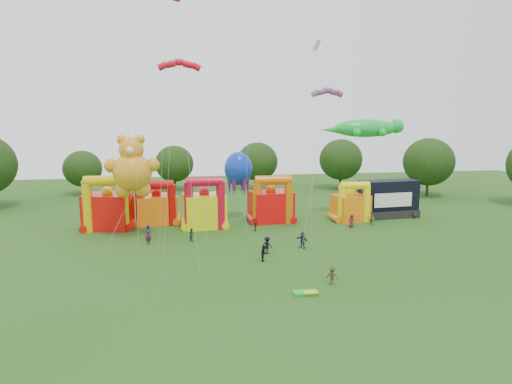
{
  "coord_description": "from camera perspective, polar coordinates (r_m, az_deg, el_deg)",
  "views": [
    {
      "loc": [
        -6.57,
        -34.05,
        14.73
      ],
      "look_at": [
        1.7,
        18.0,
        5.99
      ],
      "focal_mm": 32.0,
      "sensor_mm": 36.0,
      "label": 1
    }
  ],
  "objects": [
    {
      "name": "spectator_6",
      "position": [
        62.63,
        11.86,
        -3.55
      ],
      "size": [
        0.97,
        0.73,
        1.8
      ],
      "primitive_type": "imported",
      "rotation": [
        0.0,
        0.0,
        6.09
      ],
      "color": "maroon",
      "rests_on": "ground"
    },
    {
      "name": "folded_kite_bundle",
      "position": [
        39.36,
        6.25,
        -12.4
      ],
      "size": [
        2.01,
        1.12,
        0.31
      ],
      "color": "green",
      "rests_on": "ground"
    },
    {
      "name": "bouncy_castle_0",
      "position": [
        63.2,
        -18.05,
        -1.98
      ],
      "size": [
        6.46,
        5.54,
        7.31
      ],
      "color": "red",
      "rests_on": "ground"
    },
    {
      "name": "stage_trailer",
      "position": [
        70.16,
        16.2,
        -0.88
      ],
      "size": [
        8.96,
        4.06,
        5.5
      ],
      "color": "black",
      "rests_on": "ground"
    },
    {
      "name": "octopus_kite",
      "position": [
        65.59,
        -2.15,
        1.96
      ],
      "size": [
        4.04,
        7.45,
        9.84
      ],
      "color": "#0C33BE",
      "rests_on": "ground"
    },
    {
      "name": "diamond_kites",
      "position": [
        49.6,
        -4.63,
        11.54
      ],
      "size": [
        17.92,
        19.49,
        39.42
      ],
      "color": "red",
      "rests_on": "ground"
    },
    {
      "name": "spectator_8",
      "position": [
        47.35,
        1.0,
        -7.68
      ],
      "size": [
        0.79,
        0.92,
        1.62
      ],
      "primitive_type": "imported",
      "rotation": [
        0.0,
        0.0,
        1.31
      ],
      "color": "black",
      "rests_on": "ground"
    },
    {
      "name": "bouncy_castle_1",
      "position": [
        64.68,
        -12.32,
        -1.83
      ],
      "size": [
        5.95,
        5.03,
        6.24
      ],
      "color": "orange",
      "rests_on": "ground"
    },
    {
      "name": "ground",
      "position": [
        37.68,
        1.79,
        -13.6
      ],
      "size": [
        160.0,
        160.0,
        0.0
      ],
      "primitive_type": "plane",
      "color": "#214A15",
      "rests_on": "ground"
    },
    {
      "name": "spectator_7",
      "position": [
        64.71,
        14.26,
        -3.18
      ],
      "size": [
        0.81,
        0.79,
        1.89
      ],
      "primitive_type": "imported",
      "rotation": [
        0.0,
        0.0,
        0.72
      ],
      "color": "#163821",
      "rests_on": "ground"
    },
    {
      "name": "spectator_5",
      "position": [
        52.07,
        5.81,
        -5.99
      ],
      "size": [
        1.42,
        1.77,
        1.89
      ],
      "primitive_type": "imported",
      "rotation": [
        0.0,
        0.0,
        5.29
      ],
      "color": "#23273A",
      "rests_on": "ground"
    },
    {
      "name": "gecko_kite",
      "position": [
        67.91,
        13.34,
        3.78
      ],
      "size": [
        12.85,
        8.03,
        14.48
      ],
      "color": "green",
      "rests_on": "ground"
    },
    {
      "name": "spectator_9",
      "position": [
        41.64,
        9.49,
        -10.29
      ],
      "size": [
        1.17,
        0.96,
        1.57
      ],
      "primitive_type": "imported",
      "rotation": [
        0.0,
        0.0,
        2.7
      ],
      "color": "#372D16",
      "rests_on": "ground"
    },
    {
      "name": "tree_ring",
      "position": [
        36.1,
        -0.25,
        -4.16
      ],
      "size": [
        126.55,
        128.68,
        12.07
      ],
      "color": "#352314",
      "rests_on": "ground"
    },
    {
      "name": "spectator_4",
      "position": [
        59.53,
        -0.09,
        -4.15
      ],
      "size": [
        0.74,
        0.98,
        1.54
      ],
      "primitive_type": "imported",
      "rotation": [
        0.0,
        0.0,
        4.25
      ],
      "color": "#373116",
      "rests_on": "ground"
    },
    {
      "name": "spectator_0",
      "position": [
        56.89,
        -13.33,
        -4.91
      ],
      "size": [
        1.0,
        0.78,
        1.81
      ],
      "primitive_type": "imported",
      "rotation": [
        0.0,
        0.0,
        0.26
      ],
      "color": "#2C2842",
      "rests_on": "ground"
    },
    {
      "name": "spectator_3",
      "position": [
        49.81,
        1.41,
        -6.66
      ],
      "size": [
        1.4,
        1.25,
        1.88
      ],
      "primitive_type": "imported",
      "rotation": [
        0.0,
        0.0,
        2.55
      ],
      "color": "black",
      "rests_on": "ground"
    },
    {
      "name": "bouncy_castle_4",
      "position": [
        66.49,
        11.82,
        -1.64
      ],
      "size": [
        5.38,
        4.68,
        5.78
      ],
      "color": "orange",
      "rests_on": "ground"
    },
    {
      "name": "parafoil_kites",
      "position": [
        50.72,
        1.81,
        4.0
      ],
      "size": [
        26.59,
        15.21,
        31.59
      ],
      "color": "red",
      "rests_on": "ground"
    },
    {
      "name": "spectator_1",
      "position": [
        54.67,
        -13.3,
        -5.61
      ],
      "size": [
        0.69,
        0.65,
        1.59
      ],
      "primitive_type": "imported",
      "rotation": [
        0.0,
        0.0,
        0.62
      ],
      "color": "#501623",
      "rests_on": "ground"
    },
    {
      "name": "spectator_2",
      "position": [
        55.17,
        -8.05,
        -5.31
      ],
      "size": [
        0.93,
        0.98,
        1.59
      ],
      "primitive_type": "imported",
      "rotation": [
        0.0,
        0.0,
        2.16
      ],
      "color": "#183E2A",
      "rests_on": "ground"
    },
    {
      "name": "bouncy_castle_2",
      "position": [
        61.23,
        -6.45,
        -2.03
      ],
      "size": [
        5.81,
        4.89,
        6.99
      ],
      "color": "yellow",
      "rests_on": "ground"
    },
    {
      "name": "bouncy_castle_3",
      "position": [
        64.44,
        1.91,
        -1.48
      ],
      "size": [
        6.3,
        5.36,
        6.76
      ],
      "color": "red",
      "rests_on": "ground"
    },
    {
      "name": "teddy_bear_kite",
      "position": [
        56.45,
        -15.64,
        1.0
      ],
      "size": [
        6.54,
        5.95,
        12.71
      ],
      "color": "orange",
      "rests_on": "ground"
    }
  ]
}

